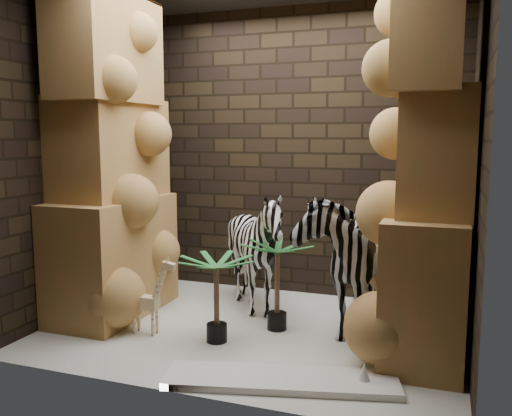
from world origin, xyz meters
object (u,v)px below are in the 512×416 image
at_px(zebra_left, 256,257).
at_px(surfboard, 281,380).
at_px(palm_front, 277,285).
at_px(palm_back, 217,299).
at_px(giraffe_toy, 145,294).
at_px(zebra_right, 345,246).

relative_size(zebra_left, surfboard, 0.74).
xyz_separation_m(palm_front, palm_back, (-0.38, -0.44, -0.03)).
distance_m(palm_front, surfboard, 1.10).
bearing_deg(zebra_left, palm_front, -42.98).
bearing_deg(giraffe_toy, zebra_left, 51.30).
bearing_deg(zebra_right, giraffe_toy, -158.28).
xyz_separation_m(palm_front, surfboard, (0.34, -0.98, -0.37)).
relative_size(zebra_left, giraffe_toy, 1.70).
bearing_deg(palm_front, palm_back, -131.29).
distance_m(giraffe_toy, palm_front, 1.14).
height_order(zebra_right, zebra_left, zebra_right).
bearing_deg(surfboard, palm_front, 95.25).
bearing_deg(zebra_left, surfboard, -57.99).
bearing_deg(palm_front, giraffe_toy, -155.37).
distance_m(zebra_left, giraffe_toy, 1.12).
bearing_deg(zebra_right, surfboard, -102.03).
height_order(zebra_left, giraffe_toy, zebra_left).
relative_size(zebra_right, zebra_left, 1.23).
bearing_deg(palm_back, zebra_right, 36.16).
height_order(zebra_left, palm_back, zebra_left).
relative_size(zebra_right, palm_front, 1.85).
xyz_separation_m(zebra_right, palm_back, (-0.92, -0.67, -0.37)).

